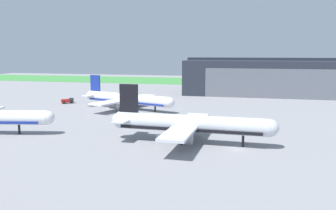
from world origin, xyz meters
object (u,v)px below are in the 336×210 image
object	(u,v)px
airliner_near_left	(190,124)
pushback_tractor	(68,101)
airliner_far_left	(127,99)
maintenance_hangar	(282,77)

from	to	relation	value
airliner_near_left	pushback_tractor	xyz separation A→B (m)	(-57.34, 48.88, -3.16)
airliner_far_left	pushback_tractor	distance (m)	28.36
maintenance_hangar	airliner_near_left	xyz separation A→B (m)	(-26.31, -100.47, -3.91)
airliner_near_left	pushback_tractor	distance (m)	75.41
maintenance_hangar	airliner_far_left	xyz separation A→B (m)	(-56.39, -59.03, -4.59)
maintenance_hangar	pushback_tractor	world-z (taller)	maintenance_hangar
airliner_near_left	airliner_far_left	xyz separation A→B (m)	(-30.09, 41.44, -0.68)
airliner_near_left	pushback_tractor	bearing A→B (deg)	139.55
maintenance_hangar	pushback_tractor	size ratio (longest dim) A/B	18.19
airliner_near_left	airliner_far_left	size ratio (longest dim) A/B	1.01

